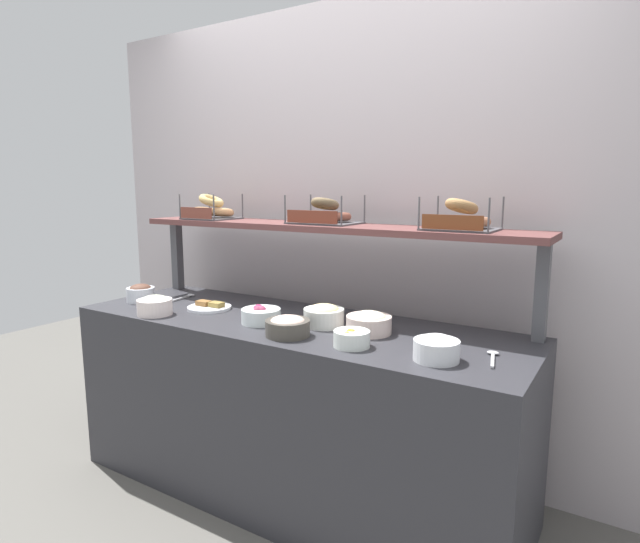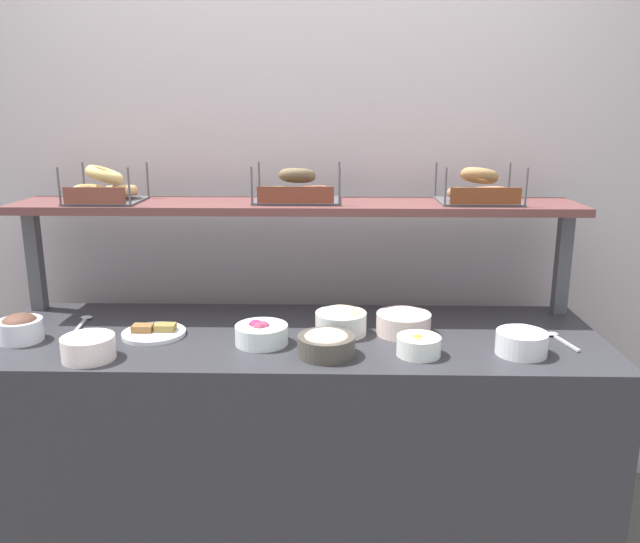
{
  "view_description": "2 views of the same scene",
  "coord_description": "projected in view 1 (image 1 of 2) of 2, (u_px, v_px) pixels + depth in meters",
  "views": [
    {
      "loc": [
        1.34,
        -1.9,
        1.47
      ],
      "look_at": [
        0.1,
        0.09,
        1.08
      ],
      "focal_mm": 29.19,
      "sensor_mm": 36.0,
      "label": 1
    },
    {
      "loc": [
        0.15,
        -2.11,
        1.61
      ],
      "look_at": [
        0.1,
        0.01,
        1.08
      ],
      "focal_mm": 35.65,
      "sensor_mm": 36.0,
      "label": 2
    }
  ],
  "objects": [
    {
      "name": "ground_plane",
      "position": [
        293.0,
        490.0,
        2.53
      ],
      "size": [
        8.0,
        8.0,
        0.0
      ],
      "primitive_type": "plane",
      "color": "#595651"
    },
    {
      "name": "back_wall",
      "position": [
        349.0,
        236.0,
        2.79
      ],
      "size": [
        3.36,
        0.06,
        2.4
      ],
      "primitive_type": "cube",
      "color": "#B7ADB1",
      "rests_on": "ground_plane"
    },
    {
      "name": "deli_counter",
      "position": [
        292.0,
        408.0,
        2.46
      ],
      "size": [
        2.16,
        0.7,
        0.85
      ],
      "primitive_type": "cube",
      "color": "#2D2D33",
      "rests_on": "ground_plane"
    },
    {
      "name": "shelf_riser_left",
      "position": [
        177.0,
        256.0,
        3.12
      ],
      "size": [
        0.05,
        0.05,
        0.4
      ],
      "primitive_type": "cube",
      "color": "#4C4C51",
      "rests_on": "deli_counter"
    },
    {
      "name": "shelf_riser_right",
      "position": [
        542.0,
        292.0,
        2.05
      ],
      "size": [
        0.05,
        0.05,
        0.4
      ],
      "primitive_type": "cube",
      "color": "#4C4C51",
      "rests_on": "deli_counter"
    },
    {
      "name": "upper_shelf",
      "position": [
        322.0,
        227.0,
        2.55
      ],
      "size": [
        2.12,
        0.32,
        0.03
      ],
      "primitive_type": "cube",
      "color": "brown",
      "rests_on": "shelf_riser_left"
    },
    {
      "name": "bowl_beet_salad",
      "position": [
        261.0,
        315.0,
        2.35
      ],
      "size": [
        0.18,
        0.18,
        0.08
      ],
      "color": "white",
      "rests_on": "deli_counter"
    },
    {
      "name": "bowl_fruit_salad",
      "position": [
        352.0,
        338.0,
        2.01
      ],
      "size": [
        0.14,
        0.14,
        0.07
      ],
      "color": "white",
      "rests_on": "deli_counter"
    },
    {
      "name": "bowl_scallion_spread",
      "position": [
        155.0,
        305.0,
        2.51
      ],
      "size": [
        0.17,
        0.17,
        0.1
      ],
      "color": "white",
      "rests_on": "deli_counter"
    },
    {
      "name": "bowl_egg_salad",
      "position": [
        324.0,
        315.0,
        2.3
      ],
      "size": [
        0.18,
        0.18,
        0.1
      ],
      "color": "white",
      "rests_on": "deli_counter"
    },
    {
      "name": "bowl_tuna_salad",
      "position": [
        288.0,
        326.0,
        2.15
      ],
      "size": [
        0.19,
        0.19,
        0.08
      ],
      "color": "#4B463E",
      "rests_on": "deli_counter"
    },
    {
      "name": "bowl_potato_salad",
      "position": [
        369.0,
        322.0,
        2.19
      ],
      "size": [
        0.19,
        0.19,
        0.09
      ],
      "color": "silver",
      "rests_on": "deli_counter"
    },
    {
      "name": "bowl_cream_cheese",
      "position": [
        436.0,
        348.0,
        1.85
      ],
      "size": [
        0.16,
        0.16,
        0.1
      ],
      "color": "white",
      "rests_on": "deli_counter"
    },
    {
      "name": "bowl_chocolate_spread",
      "position": [
        141.0,
        293.0,
        2.79
      ],
      "size": [
        0.15,
        0.15,
        0.1
      ],
      "color": "white",
      "rests_on": "deli_counter"
    },
    {
      "name": "serving_plate_white",
      "position": [
        210.0,
        307.0,
        2.62
      ],
      "size": [
        0.22,
        0.22,
        0.04
      ],
      "color": "white",
      "rests_on": "deli_counter"
    },
    {
      "name": "serving_spoon_near_plate",
      "position": [
        493.0,
        356.0,
        1.88
      ],
      "size": [
        0.06,
        0.17,
        0.01
      ],
      "color": "#B7B7BC",
      "rests_on": "deli_counter"
    },
    {
      "name": "serving_spoon_by_edge",
      "position": [
        186.0,
        297.0,
        2.89
      ],
      "size": [
        0.05,
        0.18,
        0.01
      ],
      "color": "#B7B7BC",
      "rests_on": "deli_counter"
    },
    {
      "name": "bagel_basket_sesame",
      "position": [
        211.0,
        210.0,
        2.9
      ],
      "size": [
        0.28,
        0.26,
        0.15
      ],
      "color": "#4C4C51",
      "rests_on": "upper_shelf"
    },
    {
      "name": "bagel_basket_cinnamon_raisin",
      "position": [
        324.0,
        215.0,
        2.55
      ],
      "size": [
        0.33,
        0.27,
        0.14
      ],
      "color": "#4C4C51",
      "rests_on": "upper_shelf"
    },
    {
      "name": "bagel_basket_everything",
      "position": [
        460.0,
        219.0,
        2.19
      ],
      "size": [
        0.3,
        0.26,
        0.14
      ],
      "color": "#4C4C51",
      "rests_on": "upper_shelf"
    }
  ]
}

